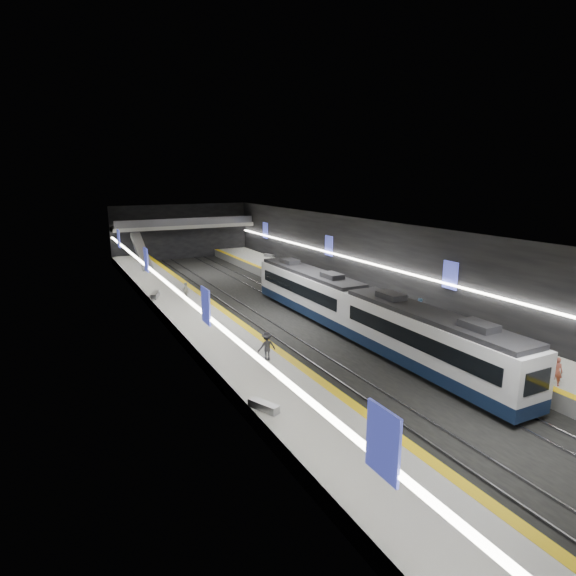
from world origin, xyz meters
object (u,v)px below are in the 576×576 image
bench_left_near (264,406)px  passenger_right_b (420,310)px  escalator (141,251)px  passenger_right_a (557,372)px  passenger_left_a (186,291)px  passenger_left_b (267,346)px  bench_right_far (269,256)px  bench_right_near (463,323)px  bench_left_far (155,295)px  train (358,310)px

bench_left_near → passenger_right_b: passenger_right_b is taller
escalator → bench_left_near: escalator is taller
escalator → passenger_right_a: escalator is taller
passenger_left_a → passenger_left_b: size_ratio=0.91×
bench_right_far → passenger_right_a: 45.21m
bench_right_near → bench_left_near: bearing=-173.4°
passenger_left_a → passenger_left_b: passenger_left_b is taller
bench_left_far → passenger_right_a: bearing=-40.8°
escalator → bench_left_far: 16.88m
bench_right_far → passenger_right_b: passenger_right_b is taller
bench_left_near → bench_right_near: 19.75m
escalator → bench_right_near: (17.00, -36.05, -1.66)m
bench_left_far → passenger_right_a: 33.13m
bench_right_far → escalator: bearing=159.5°
escalator → bench_left_far: escalator is taller
train → passenger_left_a: train is taller
passenger_right_a → passenger_right_b: bearing=-21.5°
bench_right_near → passenger_left_a: size_ratio=1.18×
bench_left_near → bench_right_far: 44.66m
bench_left_far → bench_right_far: 24.60m
bench_right_far → passenger_right_b: size_ratio=0.91×
passenger_right_a → passenger_left_b: passenger_left_b is taller
train → passenger_right_a: bearing=-76.6°
bench_left_far → passenger_right_a: passenger_right_a is taller
train → passenger_right_a: (3.30, -13.83, -0.39)m
passenger_right_b → passenger_left_b: (-13.91, -1.83, -0.04)m
train → passenger_left_a: (-9.63, 13.28, -0.38)m
bench_left_near → passenger_left_a: 22.60m
passenger_right_a → bench_right_near: bearing=-35.1°
train → bench_right_far: (7.00, 31.23, -0.99)m
train → passenger_left_b: 9.76m
bench_left_far → passenger_left_b: 19.14m
passenger_left_a → bench_right_far: bearing=122.9°
escalator → passenger_left_b: size_ratio=4.46×
passenger_right_b → passenger_left_b: size_ratio=1.04×
escalator → train: bearing=-72.8°
bench_left_near → passenger_left_a: size_ratio=1.04×
escalator → bench_left_near: size_ratio=4.70×
bench_left_near → passenger_right_a: (15.30, -4.64, 0.59)m
passenger_right_a → passenger_left_a: bearing=10.7°
train → escalator: (-10.00, 32.24, 0.70)m
bench_left_near → bench_right_far: bearing=41.1°
train → passenger_right_b: bearing=-17.9°
escalator → passenger_right_a: 47.96m
bench_right_near → escalator: bearing=106.1°
train → bench_left_far: bearing=127.6°
bench_right_far → passenger_right_a: size_ratio=1.06×
bench_right_near → passenger_left_b: (-16.16, 0.44, 0.66)m
bench_left_near → passenger_left_b: (2.84, 5.83, 0.69)m
bench_left_near → passenger_right_b: 18.43m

